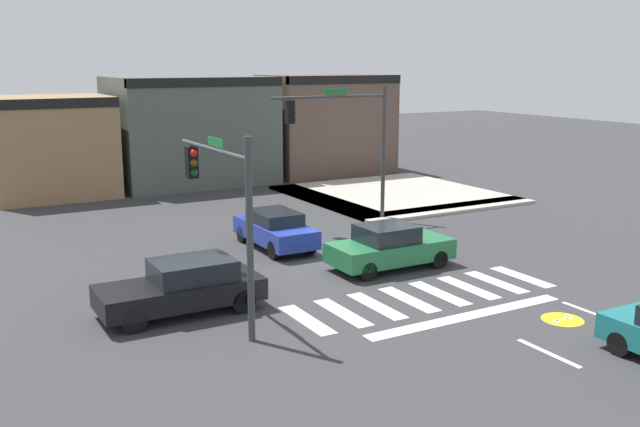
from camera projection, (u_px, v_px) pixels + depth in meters
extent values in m
plane|color=#353538|center=(347.00, 261.00, 25.67)|extent=(120.00, 120.00, 0.00)
cube|color=silver|center=(307.00, 320.00, 19.86)|extent=(0.52, 2.58, 0.01)
cube|color=silver|center=(343.00, 312.00, 20.42)|extent=(0.52, 2.58, 0.01)
cube|color=silver|center=(376.00, 306.00, 20.99)|extent=(0.52, 2.58, 0.01)
cube|color=silver|center=(409.00, 299.00, 21.56)|extent=(0.52, 2.58, 0.01)
cube|color=silver|center=(439.00, 293.00, 22.12)|extent=(0.52, 2.58, 0.01)
cube|color=silver|center=(468.00, 287.00, 22.69)|extent=(0.52, 2.58, 0.01)
cube|color=silver|center=(496.00, 282.00, 23.26)|extent=(0.52, 2.58, 0.01)
cube|color=silver|center=(522.00, 277.00, 23.82)|extent=(0.52, 2.58, 0.01)
cube|color=white|center=(467.00, 316.00, 20.14)|extent=(6.80, 0.50, 0.01)
cube|color=white|center=(548.00, 353.00, 17.58)|extent=(0.16, 2.00, 0.01)
cylinder|color=yellow|center=(562.00, 319.00, 19.87)|extent=(1.17, 1.17, 0.01)
cylinder|color=white|center=(556.00, 321.00, 19.74)|extent=(0.19, 0.19, 0.00)
cylinder|color=white|center=(569.00, 318.00, 20.00)|extent=(0.19, 0.19, 0.00)
cube|color=white|center=(562.00, 319.00, 19.87)|extent=(0.53, 0.05, 0.00)
cube|color=#B2AA9E|center=(449.00, 209.00, 34.41)|extent=(10.00, 1.60, 0.15)
cube|color=#B2AA9E|center=(325.00, 201.00, 36.48)|extent=(1.60, 10.00, 0.15)
cube|color=#B2AA9E|center=(392.00, 193.00, 38.50)|extent=(10.00, 10.00, 0.15)
cube|color=#93704C|center=(52.00, 147.00, 37.63)|extent=(6.07, 5.30, 5.31)
cube|color=black|center=(56.00, 103.00, 35.04)|extent=(6.07, 0.50, 0.50)
cube|color=#4C564C|center=(190.00, 130.00, 41.98)|extent=(8.91, 6.79, 6.23)
cube|color=black|center=(207.00, 82.00, 38.66)|extent=(8.91, 0.50, 0.50)
cube|color=brown|center=(326.00, 124.00, 45.48)|extent=(7.84, 5.04, 6.26)
cube|color=black|center=(345.00, 80.00, 42.91)|extent=(7.84, 0.50, 0.50)
cylinder|color=#383A3D|center=(383.00, 154.00, 31.77)|extent=(0.18, 0.18, 6.07)
cylinder|color=#383A3D|center=(330.00, 97.00, 29.89)|extent=(5.55, 0.12, 0.12)
cube|color=black|center=(290.00, 112.00, 29.09)|extent=(0.32, 0.32, 0.95)
sphere|color=red|center=(293.00, 105.00, 29.11)|extent=(0.22, 0.22, 0.22)
sphere|color=#4C330C|center=(293.00, 112.00, 29.17)|extent=(0.22, 0.22, 0.22)
sphere|color=#0C3814|center=(294.00, 119.00, 29.23)|extent=(0.22, 0.22, 0.22)
cube|color=#197233|center=(336.00, 91.00, 29.98)|extent=(1.10, 0.03, 0.24)
cylinder|color=#383A3D|center=(250.00, 241.00, 17.83)|extent=(0.18, 0.18, 5.30)
cylinder|color=#383A3D|center=(212.00, 149.00, 19.45)|extent=(0.12, 4.84, 0.12)
cube|color=black|center=(192.00, 162.00, 21.06)|extent=(0.32, 0.32, 0.95)
sphere|color=red|center=(193.00, 153.00, 20.85)|extent=(0.22, 0.22, 0.22)
sphere|color=#4C330C|center=(194.00, 163.00, 20.91)|extent=(0.22, 0.22, 0.22)
sphere|color=#0C3814|center=(194.00, 173.00, 20.98)|extent=(0.22, 0.22, 0.22)
cube|color=#197233|center=(215.00, 142.00, 19.20)|extent=(0.03, 1.10, 0.24)
cube|color=#23389E|center=(275.00, 232.00, 27.39)|extent=(1.73, 4.22, 0.69)
cube|color=black|center=(275.00, 217.00, 27.27)|extent=(1.52, 2.14, 0.47)
cylinder|color=black|center=(310.00, 245.00, 26.59)|extent=(0.22, 0.68, 0.68)
cylinder|color=black|center=(274.00, 250.00, 25.86)|extent=(0.22, 0.68, 0.68)
cylinder|color=black|center=(276.00, 230.00, 29.04)|extent=(0.22, 0.68, 0.68)
cylinder|color=black|center=(242.00, 234.00, 28.31)|extent=(0.22, 0.68, 0.68)
cylinder|color=black|center=(620.00, 344.00, 17.38)|extent=(0.22, 0.61, 0.61)
cube|color=black|center=(180.00, 292.00, 20.25)|extent=(4.64, 1.94, 0.63)
cube|color=black|center=(193.00, 270.00, 20.31)|extent=(2.27, 1.71, 0.59)
cylinder|color=black|center=(134.00, 320.00, 18.82)|extent=(0.71, 0.22, 0.71)
cylinder|color=black|center=(118.00, 302.00, 20.28)|extent=(0.71, 0.22, 0.71)
cylinder|color=black|center=(243.00, 301.00, 20.34)|extent=(0.71, 0.22, 0.71)
cylinder|color=black|center=(221.00, 285.00, 21.80)|extent=(0.71, 0.22, 0.71)
cube|color=#1E6638|center=(390.00, 251.00, 24.73)|extent=(4.35, 1.91, 0.69)
cube|color=black|center=(386.00, 233.00, 24.51)|extent=(1.84, 1.68, 0.58)
cylinder|color=black|center=(368.00, 271.00, 23.36)|extent=(0.63, 0.22, 0.63)
cylinder|color=black|center=(341.00, 259.00, 24.80)|extent=(0.63, 0.22, 0.63)
cylinder|color=black|center=(439.00, 259.00, 24.79)|extent=(0.63, 0.22, 0.63)
cylinder|color=black|center=(410.00, 248.00, 26.22)|extent=(0.63, 0.22, 0.63)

